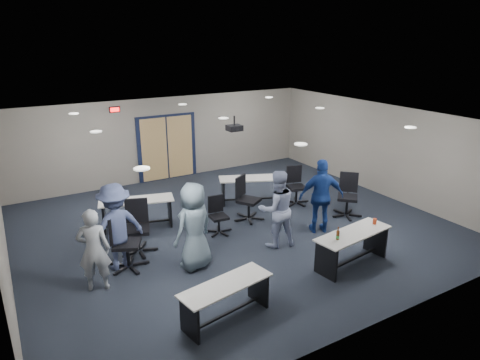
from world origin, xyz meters
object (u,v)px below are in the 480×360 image
table_back_left (137,208)px  chair_loose_left (127,242)px  table_front_right (353,242)px  table_front_left (226,295)px  chair_back_b (219,216)px  chair_back_d (297,186)px  chair_loose_right (348,196)px  person_plaid (194,226)px  person_navy (321,196)px  person_back (116,227)px  table_back_right (251,186)px  chair_back_c (249,199)px  chair_back_a (137,228)px  person_lightblue (277,209)px  person_gray (94,250)px

table_back_left → chair_loose_left: bearing=-98.5°
table_front_right → table_back_left: bearing=121.6°
table_front_left → chair_back_b: chair_back_b is taller
chair_back_d → chair_loose_right: size_ratio=0.93×
chair_loose_left → chair_loose_right: bearing=-66.9°
person_plaid → table_back_left: bearing=-97.7°
table_back_left → person_navy: bearing=-18.7°
chair_back_b → person_back: person_back is taller
table_back_right → person_plaid: person_plaid is taller
table_front_left → table_back_left: table_back_left is taller
chair_back_c → chair_back_b: bearing=165.2°
table_front_right → table_back_left: size_ratio=0.99×
chair_loose_left → person_navy: (4.55, -0.63, 0.32)m
table_front_left → person_navy: 4.09m
chair_back_a → person_lightblue: size_ratio=0.66×
table_back_left → chair_back_b: (1.59, -1.33, -0.04)m
table_back_left → person_navy: 4.53m
person_lightblue → person_navy: 1.35m
table_front_right → chair_back_b: 3.21m
table_back_left → table_front_right: bearing=-36.5°
person_gray → person_navy: (5.28, -0.17, 0.10)m
chair_back_d → person_gray: (-5.89, -1.56, 0.28)m
chair_loose_left → chair_back_a: bearing=-9.4°
table_front_left → person_gray: size_ratio=1.06×
chair_back_a → person_gray: bearing=-118.6°
table_back_right → person_gray: (-4.84, -2.30, 0.31)m
chair_back_b → chair_loose_right: size_ratio=0.80×
chair_loose_right → person_gray: bearing=-133.6°
table_back_left → table_back_right: size_ratio=0.99×
table_front_right → person_navy: 1.71m
table_back_left → person_plaid: person_plaid is taller
person_plaid → chair_back_d: bearing=-173.4°
table_back_left → table_front_left: bearing=-73.4°
chair_back_b → chair_back_a: bearing=-176.5°
chair_back_a → person_gray: person_gray is taller
person_plaid → person_navy: bearing=163.0°
chair_back_d → person_lightblue: size_ratio=0.60×
chair_back_c → person_navy: person_navy is taller
table_back_right → chair_loose_left: bearing=-132.6°
table_front_right → person_back: person_back is taller
chair_back_d → person_back: 5.43m
chair_loose_left → person_gray: bearing=147.9°
chair_back_a → chair_loose_left: size_ratio=0.99×
chair_back_a → chair_loose_right: 5.44m
chair_back_a → table_back_right: bearing=38.6°
chair_back_c → person_navy: bearing=-84.2°
chair_back_a → chair_loose_left: (-0.39, -0.55, 0.00)m
person_navy → chair_loose_right: bearing=-139.3°
chair_loose_left → chair_loose_right: chair_loose_left is taller
chair_back_c → person_back: 3.67m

